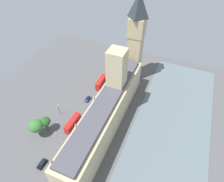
{
  "coord_description": "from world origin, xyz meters",
  "views": [
    {
      "loc": [
        -26.78,
        52.26,
        75.95
      ],
      "look_at": [
        1.0,
        -14.22,
        9.05
      ],
      "focal_mm": 31.67,
      "sensor_mm": 36.0,
      "label": 1
    }
  ],
  "objects_px": {
    "parliament_building": "(107,110)",
    "double_decker_bus_corner": "(73,123)",
    "car_blue_by_river_gate": "(88,99)",
    "plane_tree_kerbside": "(36,126)",
    "street_lamp_near_tower": "(58,108)",
    "plane_tree_midblock": "(45,122)",
    "pedestrian_leading": "(65,157)",
    "car_black_opposite_hall": "(42,164)",
    "pedestrian_under_trees": "(65,157)",
    "clock_tower": "(136,38)",
    "double_decker_bus_trailing": "(101,82)",
    "pedestrian_far_end": "(66,156)"
  },
  "relations": [
    {
      "from": "parliament_building",
      "to": "double_decker_bus_corner",
      "type": "xyz_separation_m",
      "value": [
        14.08,
        8.25,
        -6.66
      ]
    },
    {
      "from": "car_blue_by_river_gate",
      "to": "double_decker_bus_corner",
      "type": "xyz_separation_m",
      "value": [
        -1.88,
        18.28,
        1.75
      ]
    },
    {
      "from": "plane_tree_kerbside",
      "to": "street_lamp_near_tower",
      "type": "distance_m",
      "value": 14.31
    },
    {
      "from": "double_decker_bus_corner",
      "to": "plane_tree_midblock",
      "type": "relative_size",
      "value": 1.27
    },
    {
      "from": "pedestrian_leading",
      "to": "plane_tree_midblock",
      "type": "height_order",
      "value": "plane_tree_midblock"
    },
    {
      "from": "car_black_opposite_hall",
      "to": "street_lamp_near_tower",
      "type": "height_order",
      "value": "street_lamp_near_tower"
    },
    {
      "from": "pedestrian_under_trees",
      "to": "plane_tree_midblock",
      "type": "distance_m",
      "value": 18.24
    },
    {
      "from": "parliament_building",
      "to": "pedestrian_leading",
      "type": "height_order",
      "value": "parliament_building"
    },
    {
      "from": "clock_tower",
      "to": "pedestrian_under_trees",
      "type": "height_order",
      "value": "clock_tower"
    },
    {
      "from": "pedestrian_under_trees",
      "to": "double_decker_bus_trailing",
      "type": "bearing_deg",
      "value": -153.02
    },
    {
      "from": "double_decker_bus_corner",
      "to": "pedestrian_far_end",
      "type": "height_order",
      "value": "double_decker_bus_corner"
    },
    {
      "from": "parliament_building",
      "to": "double_decker_bus_trailing",
      "type": "bearing_deg",
      "value": -58.5
    },
    {
      "from": "plane_tree_midblock",
      "to": "double_decker_bus_corner",
      "type": "bearing_deg",
      "value": -146.92
    },
    {
      "from": "clock_tower",
      "to": "plane_tree_midblock",
      "type": "xyz_separation_m",
      "value": [
        23.55,
        53.67,
        -19.5
      ]
    },
    {
      "from": "pedestrian_far_end",
      "to": "plane_tree_midblock",
      "type": "xyz_separation_m",
      "value": [
        15.05,
        -8.45,
        5.5
      ]
    },
    {
      "from": "double_decker_bus_corner",
      "to": "pedestrian_leading",
      "type": "bearing_deg",
      "value": 109.32
    },
    {
      "from": "car_black_opposite_hall",
      "to": "plane_tree_kerbside",
      "type": "distance_m",
      "value": 16.26
    },
    {
      "from": "double_decker_bus_corner",
      "to": "parliament_building",
      "type": "bearing_deg",
      "value": -148.34
    },
    {
      "from": "clock_tower",
      "to": "pedestrian_leading",
      "type": "bearing_deg",
      "value": 81.95
    },
    {
      "from": "pedestrian_far_end",
      "to": "car_black_opposite_hall",
      "type": "bearing_deg",
      "value": 6.68
    },
    {
      "from": "pedestrian_under_trees",
      "to": "pedestrian_leading",
      "type": "height_order",
      "value": "pedestrian_under_trees"
    },
    {
      "from": "parliament_building",
      "to": "clock_tower",
      "type": "xyz_separation_m",
      "value": [
        0.31,
        -39.04,
        16.41
      ]
    },
    {
      "from": "car_black_opposite_hall",
      "to": "street_lamp_near_tower",
      "type": "relative_size",
      "value": 0.68
    },
    {
      "from": "street_lamp_near_tower",
      "to": "pedestrian_leading",
      "type": "bearing_deg",
      "value": 128.15
    },
    {
      "from": "double_decker_bus_corner",
      "to": "car_blue_by_river_gate",
      "type": "bearing_deg",
      "value": -82.85
    },
    {
      "from": "car_blue_by_river_gate",
      "to": "pedestrian_leading",
      "type": "relative_size",
      "value": 2.78
    },
    {
      "from": "car_blue_by_river_gate",
      "to": "street_lamp_near_tower",
      "type": "xyz_separation_m",
      "value": [
        8.26,
        14.24,
        3.79
      ]
    },
    {
      "from": "car_blue_by_river_gate",
      "to": "car_black_opposite_hall",
      "type": "bearing_deg",
      "value": 93.1
    },
    {
      "from": "parliament_building",
      "to": "pedestrian_under_trees",
      "type": "xyz_separation_m",
      "value": [
        8.91,
        23.53,
        -8.55
      ]
    },
    {
      "from": "parliament_building",
      "to": "plane_tree_midblock",
      "type": "distance_m",
      "value": 28.16
    },
    {
      "from": "parliament_building",
      "to": "street_lamp_near_tower",
      "type": "xyz_separation_m",
      "value": [
        24.22,
        4.21,
        -4.62
      ]
    },
    {
      "from": "double_decker_bus_corner",
      "to": "car_black_opposite_hall",
      "type": "distance_m",
      "value": 21.48
    },
    {
      "from": "double_decker_bus_corner",
      "to": "pedestrian_leading",
      "type": "height_order",
      "value": "double_decker_bus_corner"
    },
    {
      "from": "double_decker_bus_corner",
      "to": "plane_tree_midblock",
      "type": "xyz_separation_m",
      "value": [
        9.79,
        6.38,
        3.56
      ]
    },
    {
      "from": "parliament_building",
      "to": "pedestrian_leading",
      "type": "bearing_deg",
      "value": 68.65
    },
    {
      "from": "car_black_opposite_hall",
      "to": "clock_tower",
      "type": "bearing_deg",
      "value": -100.82
    },
    {
      "from": "pedestrian_leading",
      "to": "plane_tree_kerbside",
      "type": "xyz_separation_m",
      "value": [
        16.79,
        -5.1,
        5.86
      ]
    },
    {
      "from": "car_black_opposite_hall",
      "to": "plane_tree_kerbside",
      "type": "height_order",
      "value": "plane_tree_kerbside"
    },
    {
      "from": "pedestrian_under_trees",
      "to": "street_lamp_near_tower",
      "type": "bearing_deg",
      "value": -121.34
    },
    {
      "from": "car_blue_by_river_gate",
      "to": "double_decker_bus_corner",
      "type": "bearing_deg",
      "value": 98.66
    },
    {
      "from": "street_lamp_near_tower",
      "to": "car_blue_by_river_gate",
      "type": "bearing_deg",
      "value": -120.12
    },
    {
      "from": "double_decker_bus_trailing",
      "to": "car_black_opposite_hall",
      "type": "relative_size",
      "value": 2.31
    },
    {
      "from": "double_decker_bus_corner",
      "to": "plane_tree_midblock",
      "type": "bearing_deg",
      "value": 34.35
    },
    {
      "from": "double_decker_bus_trailing",
      "to": "car_blue_by_river_gate",
      "type": "distance_m",
      "value": 13.75
    },
    {
      "from": "car_black_opposite_hall",
      "to": "plane_tree_kerbside",
      "type": "relative_size",
      "value": 0.5
    },
    {
      "from": "double_decker_bus_trailing",
      "to": "pedestrian_under_trees",
      "type": "relative_size",
      "value": 6.42
    },
    {
      "from": "car_blue_by_river_gate",
      "to": "pedestrian_under_trees",
      "type": "bearing_deg",
      "value": 104.64
    },
    {
      "from": "pedestrian_under_trees",
      "to": "plane_tree_midblock",
      "type": "relative_size",
      "value": 0.2
    },
    {
      "from": "parliament_building",
      "to": "street_lamp_near_tower",
      "type": "relative_size",
      "value": 10.24
    },
    {
      "from": "pedestrian_far_end",
      "to": "street_lamp_near_tower",
      "type": "height_order",
      "value": "street_lamp_near_tower"
    }
  ]
}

